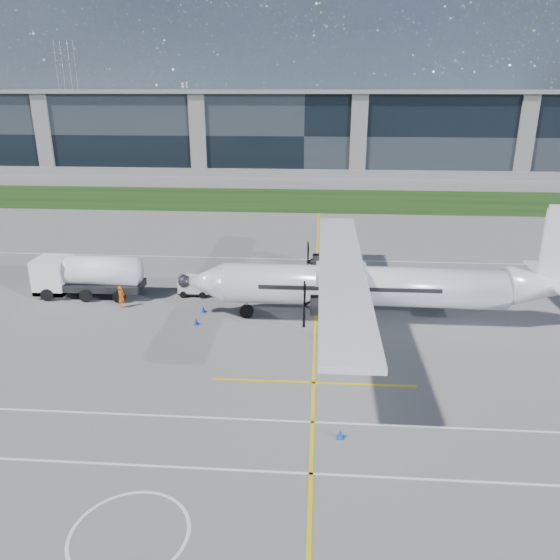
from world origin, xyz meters
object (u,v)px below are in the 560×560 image
at_px(ground_crew_person, 121,295).
at_px(safety_cone_nose_stbd, 203,309).
at_px(baggage_tug, 194,286).
at_px(safety_cone_stbdwing, 340,257).
at_px(turboprop_aircraft, 379,264).
at_px(safety_cone_nose_port, 196,321).
at_px(fuel_tanker_truck, 81,276).
at_px(safety_cone_portwing, 340,434).
at_px(pylon_west, 69,90).

xyz_separation_m(ground_crew_person, safety_cone_nose_stbd, (6.57, -0.51, -0.76)).
xyz_separation_m(baggage_tug, safety_cone_stbdwing, (12.44, 10.79, -0.55)).
xyz_separation_m(turboprop_aircraft, ground_crew_person, (-19.67, 1.29, -3.48)).
xyz_separation_m(baggage_tug, ground_crew_person, (-5.10, -3.10, 0.21)).
relative_size(safety_cone_nose_port, safety_cone_nose_stbd, 1.00).
xyz_separation_m(fuel_tanker_truck, safety_cone_nose_port, (10.59, -5.05, -1.46)).
bearing_deg(safety_cone_nose_stbd, turboprop_aircraft, -3.44).
height_order(safety_cone_nose_port, safety_cone_portwing, same).
bearing_deg(pylon_west, baggage_tug, -62.89).
bearing_deg(fuel_tanker_truck, turboprop_aircraft, -8.49).
xyz_separation_m(safety_cone_nose_port, safety_cone_portwing, (10.09, -12.92, 0.00)).
distance_m(ground_crew_person, safety_cone_stbdwing, 22.39).
xyz_separation_m(pylon_west, safety_cone_nose_port, (74.31, -148.32, -14.75)).
height_order(ground_crew_person, safety_cone_stbdwing, ground_crew_person).
height_order(pylon_west, safety_cone_nose_port, pylon_west).
bearing_deg(ground_crew_person, safety_cone_nose_stbd, -77.74).
distance_m(pylon_west, safety_cone_stbdwing, 157.56).
relative_size(turboprop_aircraft, ground_crew_person, 14.77).
relative_size(pylon_west, turboprop_aircraft, 1.00).
relative_size(fuel_tanker_truck, ground_crew_person, 4.51).
bearing_deg(pylon_west, turboprop_aircraft, -59.22).
bearing_deg(safety_cone_portwing, safety_cone_nose_stbd, 123.41).
bearing_deg(baggage_tug, pylon_west, 117.11).
distance_m(turboprop_aircraft, fuel_tanker_truck, 24.17).
height_order(turboprop_aircraft, safety_cone_portwing, turboprop_aircraft).
relative_size(safety_cone_nose_port, safety_cone_portwing, 1.00).
distance_m(baggage_tug, safety_cone_stbdwing, 16.48).
xyz_separation_m(turboprop_aircraft, fuel_tanker_truck, (-23.75, 3.54, -2.78)).
height_order(ground_crew_person, safety_cone_nose_port, ground_crew_person).
relative_size(pylon_west, baggage_tug, 11.25).
distance_m(ground_crew_person, safety_cone_nose_stbd, 6.63).
height_order(pylon_west, baggage_tug, pylon_west).
distance_m(safety_cone_stbdwing, safety_cone_nose_port, 20.00).
relative_size(pylon_west, safety_cone_stbdwing, 60.00).
distance_m(pylon_west, fuel_tanker_truck, 157.36).
bearing_deg(safety_cone_stbdwing, safety_cone_nose_stbd, -127.31).
height_order(pylon_west, safety_cone_portwing, pylon_west).
bearing_deg(safety_cone_nose_stbd, ground_crew_person, 175.59).
height_order(pylon_west, safety_cone_nose_stbd, pylon_west).
height_order(turboprop_aircraft, fuel_tanker_truck, turboprop_aircraft).
relative_size(turboprop_aircraft, safety_cone_stbdwing, 59.89).
height_order(turboprop_aircraft, baggage_tug, turboprop_aircraft).
bearing_deg(ground_crew_person, safety_cone_stbdwing, -34.96).
relative_size(turboprop_aircraft, baggage_tug, 11.23).
height_order(baggage_tug, ground_crew_person, ground_crew_person).
distance_m(turboprop_aircraft, safety_cone_portwing, 15.34).
height_order(ground_crew_person, safety_cone_portwing, ground_crew_person).
distance_m(safety_cone_stbdwing, safety_cone_portwing, 29.62).
distance_m(turboprop_aircraft, safety_cone_stbdwing, 15.91).
bearing_deg(safety_cone_stbdwing, turboprop_aircraft, -82.03).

